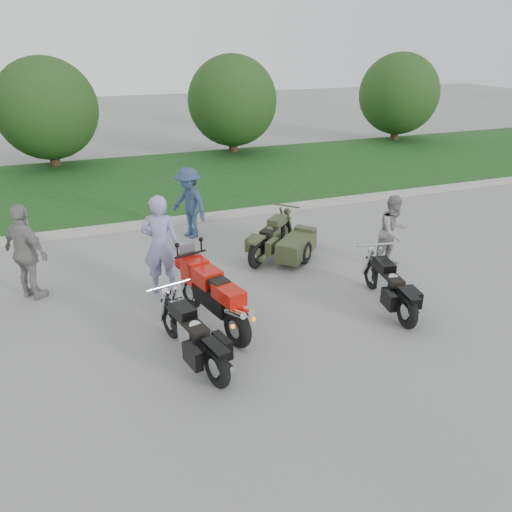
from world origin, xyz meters
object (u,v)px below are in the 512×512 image
object	(u,v)px
sportbike_red	(214,295)
cruiser_sidecar	(285,244)
cruiser_right	(391,289)
person_stripe	(161,245)
person_grey	(393,232)
person_back	(26,252)
person_denim	(189,203)
cruiser_left	(195,338)

from	to	relation	value
sportbike_red	cruiser_sidecar	world-z (taller)	sportbike_red
sportbike_red	cruiser_right	world-z (taller)	sportbike_red
cruiser_right	person_stripe	size ratio (longest dim) A/B	1.05
sportbike_red	person_grey	distance (m)	4.36
cruiser_sidecar	person_stripe	world-z (taller)	person_stripe
person_stripe	person_grey	xyz separation A→B (m)	(4.77, -0.53, -0.19)
sportbike_red	cruiser_right	xyz separation A→B (m)	(3.13, -0.54, -0.20)
person_stripe	person_back	size ratio (longest dim) A/B	1.06
cruiser_right	person_stripe	xyz separation A→B (m)	(-3.67, 2.12, 0.56)
cruiser_sidecar	person_stripe	size ratio (longest dim) A/B	0.97
sportbike_red	person_grey	world-z (taller)	person_grey
cruiser_sidecar	person_stripe	distance (m)	2.91
cruiser_right	person_grey	world-z (taller)	person_grey
cruiser_right	person_back	world-z (taller)	person_back
cruiser_right	person_denim	world-z (taller)	person_denim
cruiser_right	person_stripe	world-z (taller)	person_stripe
person_stripe	person_denim	world-z (taller)	person_stripe
cruiser_left	person_stripe	world-z (taller)	person_stripe
sportbike_red	person_back	world-z (taller)	person_back
cruiser_right	person_stripe	bearing A→B (deg)	159.74
cruiser_right	person_denim	distance (m)	5.42
cruiser_left	person_grey	size ratio (longest dim) A/B	1.34
cruiser_left	cruiser_sidecar	bearing A→B (deg)	34.47
person_denim	person_back	world-z (taller)	person_back
sportbike_red	person_denim	bearing A→B (deg)	67.26
person_grey	person_denim	size ratio (longest dim) A/B	0.90
cruiser_sidecar	person_grey	distance (m)	2.29
cruiser_left	cruiser_right	size ratio (longest dim) A/B	1.02
person_grey	person_denim	bearing A→B (deg)	126.87
cruiser_left	person_grey	xyz separation A→B (m)	(4.78, 1.93, 0.36)
person_denim	person_grey	bearing A→B (deg)	22.20
cruiser_sidecar	person_grey	world-z (taller)	person_grey
cruiser_left	person_grey	world-z (taller)	person_grey
cruiser_right	sportbike_red	bearing A→B (deg)	-179.98
person_grey	person_denim	distance (m)	4.81
person_back	person_stripe	bearing A→B (deg)	-145.00
cruiser_right	person_denim	xyz separation A→B (m)	(-2.48, 4.80, 0.46)
cruiser_right	person_back	distance (m)	6.63
person_stripe	person_denim	size ratio (longest dim) A/B	1.12
sportbike_red	person_back	xyz separation A→B (m)	(-2.88, 2.23, 0.31)
person_stripe	person_back	world-z (taller)	person_stripe
cruiser_right	person_back	xyz separation A→B (m)	(-6.01, 2.76, 0.51)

